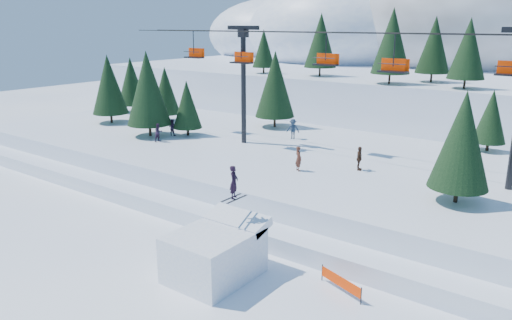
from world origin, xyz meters
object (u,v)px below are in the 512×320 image
Objects in this scene: jump_kicker at (216,252)px; banner_near at (341,282)px; banner_far at (392,275)px; chairlift at (359,74)px.

banner_near is at bearing 22.02° from jump_kicker.
banner_near is 2.86m from banner_far.
chairlift is at bearing 123.84° from banner_far.
chairlift reaches higher than banner_near.
jump_kicker is 9.20m from banner_far.
jump_kicker is 2.14× the size of banner_near.
jump_kicker is at bearing -89.16° from chairlift.
chairlift is 17.05× the size of banner_near.
jump_kicker reaches higher than banner_far.
chairlift is 17.00m from banner_far.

